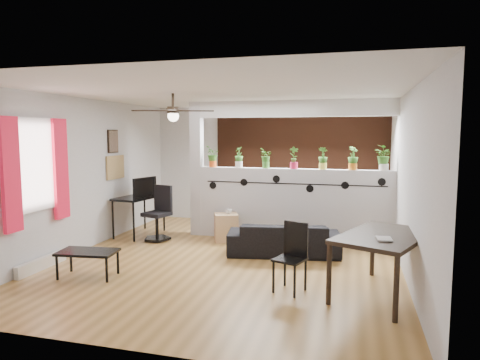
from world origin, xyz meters
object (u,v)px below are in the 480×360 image
object	(u,v)px
potted_plant_1	(239,157)
office_chair	(159,217)
potted_plant_2	(266,157)
coffee_table	(88,254)
potted_plant_3	(294,157)
cube_shelf	(226,227)
ceiling_fan	(173,112)
potted_plant_4	(323,157)
computer_desk	(139,200)
cup	(229,211)
potted_plant_0	(213,156)
dining_table	(384,241)
potted_plant_5	(353,158)
folding_chair	(293,250)
potted_plant_6	(384,157)
sofa	(284,239)

from	to	relation	value
potted_plant_1	office_chair	bearing A→B (deg)	-155.56
potted_plant_2	coffee_table	bearing A→B (deg)	-124.84
potted_plant_3	cube_shelf	distance (m)	1.82
potted_plant_1	office_chair	world-z (taller)	potted_plant_1
ceiling_fan	potted_plant_4	bearing A→B (deg)	40.24
potted_plant_1	coffee_table	size ratio (longest dim) A/B	0.47
ceiling_fan	coffee_table	bearing A→B (deg)	-131.18
potted_plant_4	computer_desk	bearing A→B (deg)	-174.29
computer_desk	cup	bearing A→B (deg)	-0.79
potted_plant_0	dining_table	bearing A→B (deg)	-39.19
potted_plant_5	office_chair	distance (m)	3.72
potted_plant_2	dining_table	distance (m)	3.28
ceiling_fan	potted_plant_2	xyz separation A→B (m)	(1.07, 1.80, -0.76)
potted_plant_4	folding_chair	xyz separation A→B (m)	(-0.17, -2.57, -1.05)
potted_plant_2	cube_shelf	xyz separation A→B (m)	(-0.67, -0.38, -1.30)
potted_plant_3	office_chair	world-z (taller)	potted_plant_3
potted_plant_1	cup	distance (m)	1.07
potted_plant_6	folding_chair	size ratio (longest dim) A/B	0.51
ceiling_fan	potted_plant_1	bearing A→B (deg)	73.11
potted_plant_3	dining_table	xyz separation A→B (m)	(1.45, -2.47, -0.88)
potted_plant_5	dining_table	size ratio (longest dim) A/B	0.26
potted_plant_1	coffee_table	world-z (taller)	potted_plant_1
potted_plant_3	potted_plant_4	world-z (taller)	potted_plant_3
ceiling_fan	potted_plant_6	xyz separation A→B (m)	(3.18, 1.80, -0.73)
potted_plant_4	cube_shelf	distance (m)	2.20
potted_plant_5	folding_chair	xyz separation A→B (m)	(-0.70, -2.57, -1.06)
potted_plant_0	potted_plant_2	xyz separation A→B (m)	(1.05, 0.00, -0.02)
sofa	potted_plant_2	bearing A→B (deg)	-72.35
potted_plant_1	potted_plant_2	distance (m)	0.53
cube_shelf	folding_chair	world-z (taller)	folding_chair
potted_plant_1	potted_plant_3	xyz separation A→B (m)	(1.05, 0.00, 0.01)
potted_plant_2	potted_plant_6	xyz separation A→B (m)	(2.11, 0.00, 0.04)
potted_plant_5	potted_plant_6	bearing A→B (deg)	-0.00
potted_plant_3	coffee_table	distance (m)	3.94
folding_chair	coffee_table	world-z (taller)	folding_chair
cube_shelf	dining_table	bearing A→B (deg)	-60.92
potted_plant_0	dining_table	distance (m)	4.01
potted_plant_4	potted_plant_3	bearing A→B (deg)	-180.00
ceiling_fan	potted_plant_5	size ratio (longest dim) A/B	2.84
potted_plant_4	sofa	distance (m)	1.72
potted_plant_5	folding_chair	size ratio (longest dim) A/B	0.48
computer_desk	coffee_table	distance (m)	2.53
potted_plant_1	cup	bearing A→B (deg)	-104.05
computer_desk	coffee_table	size ratio (longest dim) A/B	1.35
potted_plant_5	dining_table	xyz separation A→B (m)	(0.40, -2.47, -0.88)
sofa	computer_desk	world-z (taller)	computer_desk
ceiling_fan	potted_plant_0	xyz separation A→B (m)	(0.02, 1.80, -0.75)
potted_plant_2	cup	xyz separation A→B (m)	(-0.62, -0.38, -0.99)
computer_desk	office_chair	size ratio (longest dim) A/B	1.13
potted_plant_2	potted_plant_5	distance (m)	1.58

